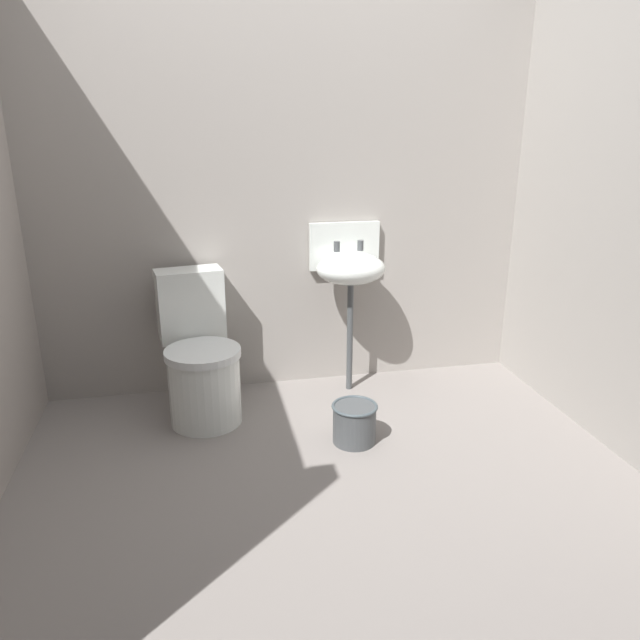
# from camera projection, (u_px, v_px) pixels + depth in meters

# --- Properties ---
(ground_plane) EXTENTS (3.26, 2.82, 0.08)m
(ground_plane) POSITION_uv_depth(u_px,v_px,m) (334.00, 498.00, 2.68)
(ground_plane) COLOR gray
(wall_back) EXTENTS (3.26, 0.10, 2.40)m
(wall_back) POSITION_uv_depth(u_px,v_px,m) (286.00, 185.00, 3.46)
(wall_back) COLOR #9C958E
(wall_back) RESTS_ON ground
(toilet_near_wall) EXTENTS (0.47, 0.64, 0.78)m
(toilet_near_wall) POSITION_uv_depth(u_px,v_px,m) (200.00, 361.00, 3.26)
(toilet_near_wall) COLOR white
(toilet_near_wall) RESTS_ON ground
(sink) EXTENTS (0.42, 0.35, 0.99)m
(sink) POSITION_uv_depth(u_px,v_px,m) (350.00, 267.00, 3.47)
(sink) COLOR #474B4D
(sink) RESTS_ON ground
(bucket) EXTENTS (0.23, 0.23, 0.21)m
(bucket) POSITION_uv_depth(u_px,v_px,m) (354.00, 422.00, 3.04)
(bucket) COLOR #474B4D
(bucket) RESTS_ON ground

